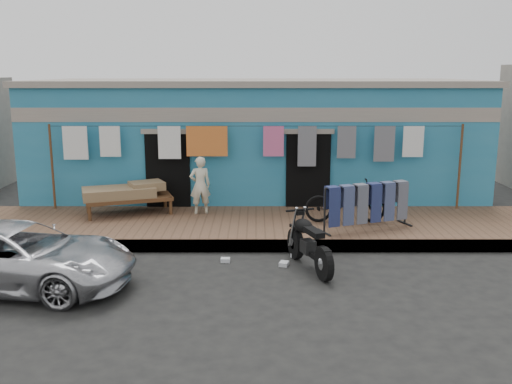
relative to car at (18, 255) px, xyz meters
name	(u,v)px	position (x,y,z in m)	size (l,w,h in m)	color
ground	(256,279)	(4.01, 0.37, -0.56)	(80.00, 80.00, 0.00)	black
sidewalk	(256,227)	(4.01, 3.37, -0.44)	(28.00, 3.00, 0.25)	brown
curb	(256,246)	(4.01, 1.92, -0.44)	(28.00, 0.10, 0.25)	gray
building	(256,138)	(4.01, 7.36, 1.12)	(12.20, 5.20, 3.36)	teal
clothesline	(247,146)	(3.81, 4.62, 1.25)	(10.06, 0.06, 2.10)	brown
car	(18,255)	(0.00, 0.00, 0.00)	(1.82, 4.00, 1.13)	silver
seated_person	(200,185)	(2.68, 4.14, 0.38)	(0.50, 0.33, 1.38)	beige
bicycle	(346,197)	(6.03, 3.34, 0.27)	(0.64, 1.81, 1.17)	black
motorcycle	(309,242)	(4.99, 0.91, -0.04)	(1.06, 1.71, 1.04)	black
charpoy	(129,199)	(0.97, 4.11, 0.04)	(2.32, 1.62, 0.71)	brown
jeans_rack	(366,206)	(6.40, 2.79, 0.20)	(2.15, 1.18, 1.03)	black
litter_a	(225,260)	(3.42, 1.29, -0.52)	(0.18, 0.14, 0.08)	silver
litter_b	(295,255)	(4.79, 1.57, -0.52)	(0.16, 0.12, 0.08)	silver
litter_c	(284,264)	(4.54, 1.07, -0.52)	(0.20, 0.16, 0.08)	silver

